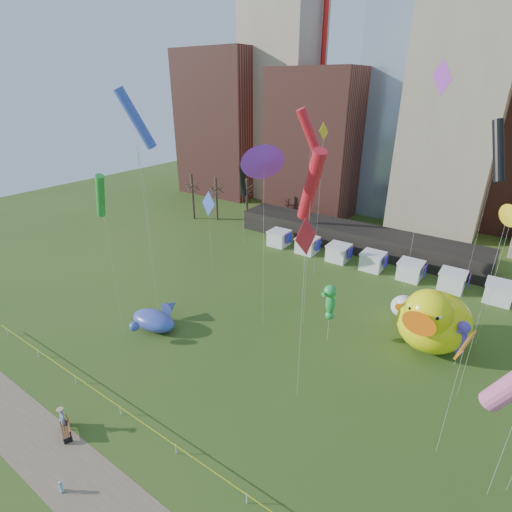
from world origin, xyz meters
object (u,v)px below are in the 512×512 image
Objects in this scene: whale_inflatable at (155,319)px; toddler at (61,487)px; small_duck at (404,306)px; big_duck at (433,319)px; seahorse_green at (330,300)px; park_bench at (67,428)px; woman at (62,419)px; seahorse_purple at (462,335)px.

whale_inflatable is 17.84m from toddler.
whale_inflatable is (-20.54, -16.88, -0.29)m from small_duck.
small_duck is (-3.53, 4.12, -1.86)m from big_duck.
big_duck reaches higher than seahorse_green.
seahorse_green reaches higher than toddler.
park_bench is 2.22× the size of toddler.
small_duck reaches higher than woman.
big_duck reaches higher than seahorse_purple.
woman is at bearing -121.13° from small_duck.
small_duck is 34.44m from toddler.
small_duck reaches higher than whale_inflatable.
woman is (-22.37, -24.21, -2.29)m from seahorse_purple.
seahorse_purple is 2.56× the size of woman.
whale_inflatable is 7.48× the size of toddler.
big_duck is 32.27m from woman.
seahorse_purple is at bearing -17.33° from big_duck.
small_duck is 8.42m from seahorse_purple.
park_bench is at bearing -119.16° from big_duck.
woman is at bearing -166.09° from park_bench.
woman is at bearing -96.69° from seahorse_green.
seahorse_purple is (2.68, -1.25, 0.03)m from big_duck.
small_duck is at bearing 34.08° from whale_inflatable.
small_duck is at bearing 154.77° from seahorse_purple.
big_duck is at bearing 22.60° from whale_inflatable.
small_duck is 33.71m from woman.
whale_inflatable is (-15.63, -8.24, -3.61)m from seahorse_green.
toddler is (4.45, -2.80, -0.46)m from woman.
seahorse_purple is 5.22× the size of toddler.
toddler is at bearing -84.43° from seahorse_green.
woman reaches higher than park_bench.
big_duck is 2.04× the size of seahorse_purple.
park_bench reaches higher than toddler.
seahorse_green is at bearing 81.25° from toddler.
seahorse_green reaches higher than whale_inflatable.
seahorse_purple is 32.75m from park_bench.
toddler is (-6.81, -23.73, -4.18)m from seahorse_green.
small_duck is 10.48m from seahorse_green.
big_duck is at bearing 68.90° from toddler.
small_duck is 2.10× the size of woman.
woman is at bearing -120.12° from big_duck.
big_duck is 9.69m from seahorse_green.
whale_inflatable reaches higher than toddler.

